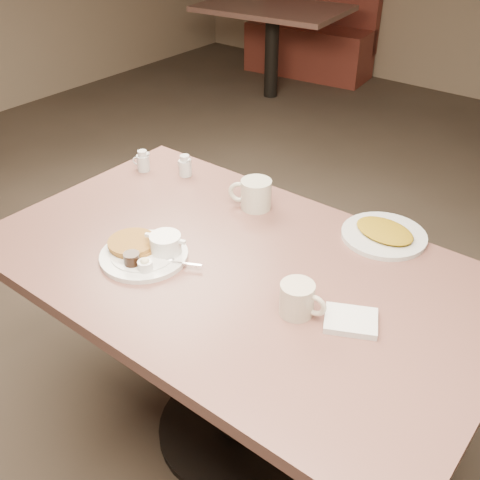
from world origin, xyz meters
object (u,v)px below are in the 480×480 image
Objects in this scene: main_plate at (146,250)px; coffee_mug_far at (255,194)px; coffee_mug_near at (298,299)px; creamer_right at (185,166)px; diner_table at (236,308)px; creamer_left at (143,161)px; hash_plate at (384,234)px; booth_back_left at (309,31)px.

coffee_mug_far is (0.08, 0.43, 0.03)m from main_plate.
coffee_mug_near is 0.85m from creamer_right.
diner_table is 4.40× the size of main_plate.
main_plate is 0.57m from creamer_left.
diner_table is 4.92× the size of hash_plate.
coffee_mug_near is 0.43× the size of hash_plate.
creamer_left is 0.17m from creamer_right.
coffee_mug_far reaches higher than main_plate.
coffee_mug_far is at bearing 117.44° from diner_table.
coffee_mug_near is 1.64× the size of creamer_left.
coffee_mug_near is at bearing -91.82° from hash_plate.
hash_plate is (0.43, 0.10, -0.04)m from coffee_mug_far.
coffee_mug_near is at bearing -41.33° from coffee_mug_far.
diner_table is 0.62m from creamer_right.
creamer_left is at bearing -171.31° from hash_plate.
main_plate is 4.26× the size of creamer_left.
diner_table is 1.00× the size of booth_back_left.
coffee_mug_near reaches higher than diner_table.
hash_plate is at bearing 13.24° from coffee_mug_far.
coffee_mug_far is at bearing -166.76° from hash_plate.
booth_back_left is (-1.90, 3.36, -0.39)m from coffee_mug_far.
booth_back_left is (-2.05, 3.65, -0.17)m from diner_table.
booth_back_left is (-2.33, 3.26, -0.35)m from hash_plate.
main_plate is at bearing -133.63° from hash_plate.
creamer_right is at bearing -174.64° from hash_plate.
hash_plate is at bearing -54.45° from booth_back_left.
creamer_right is (-0.75, 0.39, -0.01)m from coffee_mug_near.
coffee_mug_far is 0.50m from creamer_left.
creamer_left is 0.93m from hash_plate.
creamer_left is (-0.42, 0.39, 0.01)m from main_plate.
coffee_mug_near is 0.09× the size of booth_back_left.
main_plate is 2.60× the size of coffee_mug_near.
coffee_mug_far reaches higher than creamer_right.
main_plate is at bearing -64.24° from booth_back_left.
diner_table is 0.39m from coffee_mug_far.
coffee_mug_far is (-0.41, 0.36, 0.00)m from coffee_mug_near.
coffee_mug_near is 0.83× the size of coffee_mug_far.
creamer_left is 0.26× the size of hash_plate.
creamer_right is 0.05× the size of booth_back_left.
booth_back_left is at bearing 115.76° from main_plate.
diner_table is 18.75× the size of creamer_right.
main_plate is 0.49m from coffee_mug_near.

